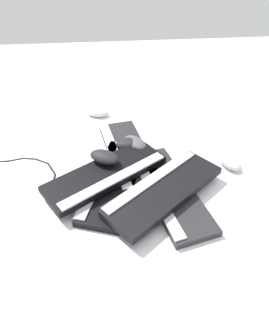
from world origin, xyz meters
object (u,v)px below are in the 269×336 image
at_px(keyboard_4, 106,174).
at_px(mouse_4, 104,157).
at_px(keyboard_2, 168,191).
at_px(keyboard_3, 164,190).
at_px(mouse_2, 230,161).
at_px(mouse_1, 135,143).
at_px(keyboard_0, 127,154).
at_px(keyboard_1, 114,180).
at_px(mouse_0, 130,143).
at_px(mouse_3, 97,112).

bearing_deg(keyboard_4, mouse_4, 3.62).
relative_size(keyboard_2, keyboard_3, 1.06).
bearing_deg(mouse_2, mouse_1, 55.19).
bearing_deg(keyboard_0, mouse_2, -103.76).
relative_size(keyboard_4, mouse_2, 4.09).
height_order(keyboard_1, keyboard_2, same).
relative_size(keyboard_3, mouse_0, 3.97).
height_order(mouse_2, mouse_4, mouse_4).
distance_m(mouse_0, mouse_1, 0.02).
bearing_deg(mouse_3, keyboard_0, 128.35).
bearing_deg(mouse_3, mouse_1, 134.24).
bearing_deg(keyboard_3, mouse_3, 20.79).
height_order(keyboard_2, mouse_4, mouse_4).
height_order(keyboard_2, mouse_2, mouse_2).
relative_size(mouse_0, mouse_2, 1.00).
distance_m(keyboard_0, keyboard_4, 0.17).
height_order(keyboard_3, keyboard_4, same).
distance_m(mouse_1, mouse_2, 0.37).
distance_m(keyboard_2, keyboard_4, 0.22).
height_order(mouse_2, mouse_3, same).
height_order(mouse_1, mouse_3, mouse_1).
relative_size(keyboard_1, mouse_0, 4.23).
bearing_deg(keyboard_2, mouse_3, 23.53).
height_order(mouse_3, mouse_4, mouse_4).
height_order(keyboard_2, keyboard_3, keyboard_3).
bearing_deg(keyboard_2, mouse_4, 59.57).
bearing_deg(keyboard_4, keyboard_1, -98.40).
bearing_deg(mouse_4, keyboard_4, 124.29).
relative_size(keyboard_2, mouse_0, 4.21).
height_order(keyboard_4, mouse_0, mouse_0).
bearing_deg(mouse_1, keyboard_2, -15.59).
bearing_deg(keyboard_2, keyboard_0, 29.09).
distance_m(keyboard_0, mouse_0, 0.04).
bearing_deg(keyboard_2, mouse_0, 24.91).
xyz_separation_m(keyboard_1, mouse_4, (0.06, 0.03, 0.07)).
bearing_deg(mouse_2, keyboard_0, 59.19).
height_order(mouse_1, mouse_2, mouse_1).
distance_m(keyboard_4, mouse_3, 0.48).
bearing_deg(mouse_1, mouse_3, 168.82).
distance_m(keyboard_2, mouse_0, 0.27).
xyz_separation_m(keyboard_1, mouse_2, (0.06, -0.44, 0.01)).
bearing_deg(keyboard_4, keyboard_2, -109.37).
bearing_deg(keyboard_0, keyboard_3, -157.54).
bearing_deg(mouse_0, keyboard_3, -74.99).
bearing_deg(mouse_2, mouse_4, 73.24).
bearing_deg(mouse_0, keyboard_4, -124.19).
bearing_deg(keyboard_3, keyboard_2, -39.78).
distance_m(keyboard_1, mouse_4, 0.09).
xyz_separation_m(mouse_0, mouse_3, (0.31, 0.13, -0.03)).
xyz_separation_m(mouse_1, mouse_4, (-0.12, 0.12, 0.03)).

